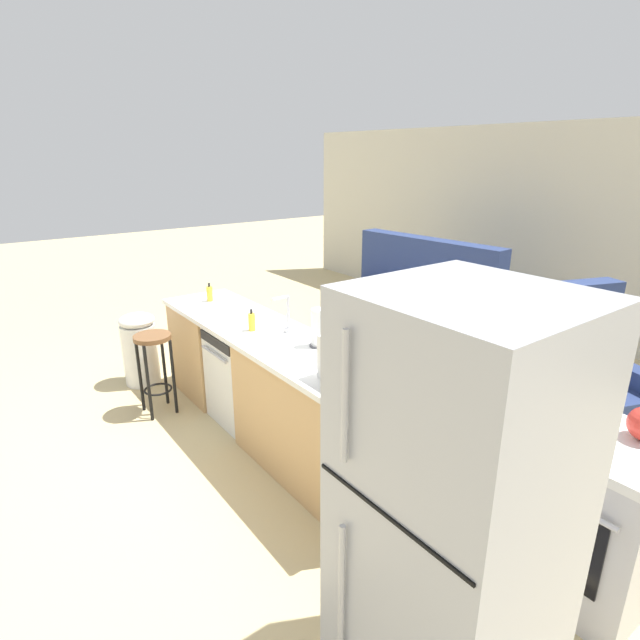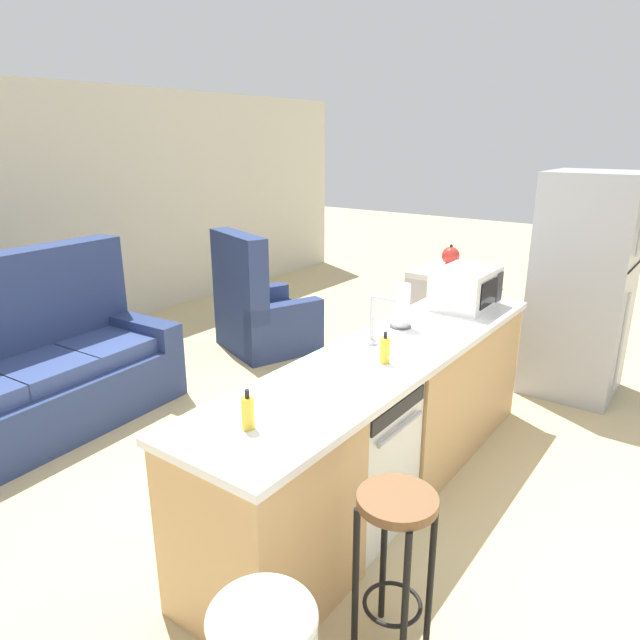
{
  "view_description": "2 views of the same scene",
  "coord_description": "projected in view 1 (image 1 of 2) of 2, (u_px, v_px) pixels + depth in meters",
  "views": [
    {
      "loc": [
        3.28,
        -1.86,
        2.23
      ],
      "look_at": [
        0.62,
        0.12,
        1.12
      ],
      "focal_mm": 28.0,
      "sensor_mm": 36.0,
      "label": 1
    },
    {
      "loc": [
        -2.53,
        -1.49,
        2.06
      ],
      "look_at": [
        0.38,
        0.65,
        0.9
      ],
      "focal_mm": 32.0,
      "sensor_mm": 36.0,
      "label": 2
    }
  ],
  "objects": [
    {
      "name": "couch",
      "position": [
        413.0,
        312.0,
        6.08
      ],
      "size": [
        2.05,
        1.03,
        1.27
      ],
      "color": "navy",
      "rests_on": "ground_plane"
    },
    {
      "name": "stove_range",
      "position": [
        580.0,
        507.0,
        2.64
      ],
      "size": [
        0.76,
        0.68,
        0.9
      ],
      "color": "#B7B7BC",
      "rests_on": "ground_plane"
    },
    {
      "name": "armchair",
      "position": [
        578.0,
        385.0,
        4.27
      ],
      "size": [
        1.05,
        1.08,
        1.2
      ],
      "color": "navy",
      "rests_on": "ground_plane"
    },
    {
      "name": "refrigerator",
      "position": [
        452.0,
        525.0,
        1.87
      ],
      "size": [
        0.72,
        0.73,
        1.81
      ],
      "color": "#A8AAB2",
      "rests_on": "ground_plane"
    },
    {
      "name": "dish_soap_bottle",
      "position": [
        210.0,
        294.0,
        4.71
      ],
      "size": [
        0.06,
        0.06,
        0.18
      ],
      "color": "yellow",
      "rests_on": "kitchen_counter"
    },
    {
      "name": "dishwasher",
      "position": [
        249.0,
        374.0,
        4.31
      ],
      "size": [
        0.58,
        0.61,
        0.84
      ],
      "color": "white",
      "rests_on": "ground_plane"
    },
    {
      "name": "microwave",
      "position": [
        366.0,
        363.0,
        2.98
      ],
      "size": [
        0.5,
        0.37,
        0.28
      ],
      "color": "white",
      "rests_on": "kitchen_counter"
    },
    {
      "name": "wall_back",
      "position": [
        576.0,
        235.0,
        6.0
      ],
      "size": [
        10.0,
        0.06,
        2.6
      ],
      "color": "beige",
      "rests_on": "ground_plane"
    },
    {
      "name": "ground_plane",
      "position": [
        266.0,
        428.0,
        4.26
      ],
      "size": [
        24.0,
        24.0,
        0.0
      ],
      "primitive_type": "plane",
      "color": "tan"
    },
    {
      "name": "paper_towel_roll",
      "position": [
        319.0,
        328.0,
        3.58
      ],
      "size": [
        0.14,
        0.14,
        0.28
      ],
      "color": "#4C4C51",
      "rests_on": "kitchen_counter"
    },
    {
      "name": "soap_bottle",
      "position": [
        252.0,
        322.0,
        3.92
      ],
      "size": [
        0.06,
        0.06,
        0.18
      ],
      "color": "yellow",
      "rests_on": "kitchen_counter"
    },
    {
      "name": "trash_bin",
      "position": [
        140.0,
        348.0,
        5.0
      ],
      "size": [
        0.35,
        0.35,
        0.74
      ],
      "color": "white",
      "rests_on": "ground_plane"
    },
    {
      "name": "sink_faucet",
      "position": [
        287.0,
        317.0,
        3.86
      ],
      "size": [
        0.07,
        0.18,
        0.3
      ],
      "color": "silver",
      "rests_on": "kitchen_counter"
    },
    {
      "name": "bar_stool",
      "position": [
        154.0,
        357.0,
        4.37
      ],
      "size": [
        0.32,
        0.32,
        0.74
      ],
      "color": "brown",
      "rests_on": "ground_plane"
    },
    {
      "name": "kitchen_counter",
      "position": [
        279.0,
        395.0,
        3.94
      ],
      "size": [
        2.94,
        0.66,
        0.9
      ],
      "color": "tan",
      "rests_on": "ground_plane"
    }
  ]
}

